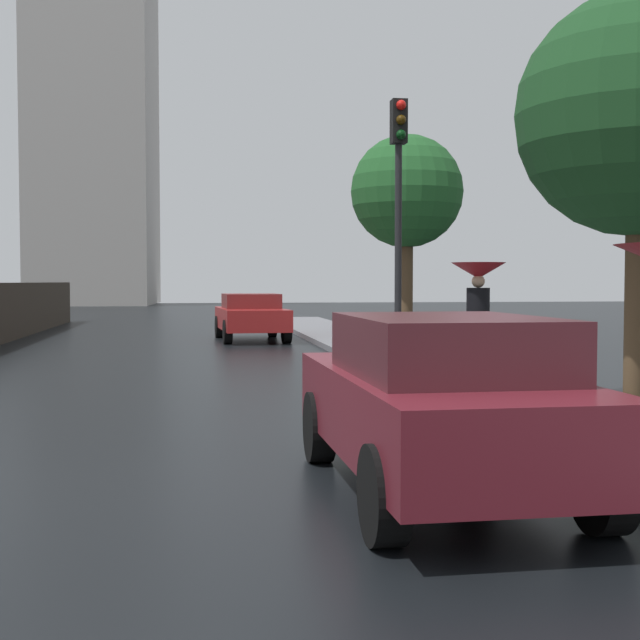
# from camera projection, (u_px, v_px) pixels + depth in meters

# --- Properties ---
(ground) EXTENTS (120.00, 120.00, 0.00)m
(ground) POSITION_uv_depth(u_px,v_px,m) (88.00, 507.00, 6.32)
(ground) COLOR black
(car_maroon_near_kerb) EXTENTS (1.74, 3.89, 1.41)m
(car_maroon_near_kerb) POSITION_uv_depth(u_px,v_px,m) (439.00, 400.00, 6.68)
(car_maroon_near_kerb) COLOR maroon
(car_maroon_near_kerb) RESTS_ON ground
(car_red_mid_road) EXTENTS (1.98, 4.10, 1.32)m
(car_red_mid_road) POSITION_uv_depth(u_px,v_px,m) (251.00, 316.00, 24.10)
(car_red_mid_road) COLOR maroon
(car_red_mid_road) RESTS_ON ground
(pedestrian_with_umbrella_near) EXTENTS (0.90, 0.90, 1.85)m
(pedestrian_with_umbrella_near) POSITION_uv_depth(u_px,v_px,m) (478.00, 288.00, 14.12)
(pedestrian_with_umbrella_near) COLOR black
(pedestrian_with_umbrella_near) RESTS_ON sidewalk_strip
(traffic_light) EXTENTS (0.26, 0.39, 4.65)m
(traffic_light) POSITION_uv_depth(u_px,v_px,m) (399.00, 184.00, 14.64)
(traffic_light) COLOR black
(traffic_light) RESTS_ON sidewalk_strip
(street_tree_near) EXTENTS (3.26, 3.26, 5.91)m
(street_tree_near) POSITION_uv_depth(u_px,v_px,m) (407.00, 192.00, 24.64)
(street_tree_near) COLOR #4C3823
(street_tree_near) RESTS_ON ground
(street_tree_mid) EXTENTS (3.17, 3.17, 5.42)m
(street_tree_mid) POSITION_uv_depth(u_px,v_px,m) (638.00, 115.00, 11.03)
(street_tree_mid) COLOR #4C3823
(street_tree_mid) RESTS_ON ground
(distant_tower) EXTENTS (8.71, 12.13, 35.12)m
(distant_tower) POSITION_uv_depth(u_px,v_px,m) (95.00, 97.00, 61.93)
(distant_tower) COLOR #9E9993
(distant_tower) RESTS_ON ground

